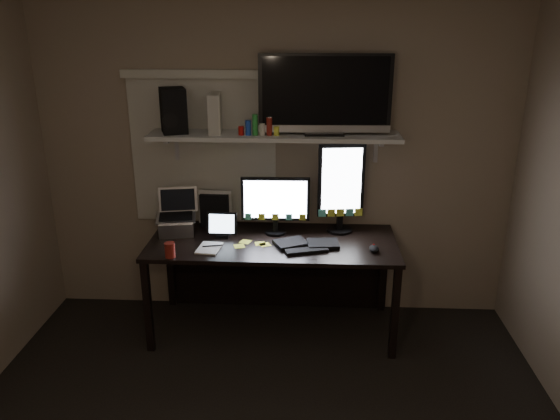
# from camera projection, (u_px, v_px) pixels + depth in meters

# --- Properties ---
(back_wall) EXTENTS (3.60, 0.00, 3.60)m
(back_wall) POSITION_uv_depth(u_px,v_px,m) (276.00, 159.00, 4.15)
(back_wall) COLOR #80715C
(back_wall) RESTS_ON floor
(window_blinds) EXTENTS (1.10, 0.02, 1.10)m
(window_blinds) POSITION_uv_depth(u_px,v_px,m) (204.00, 152.00, 4.15)
(window_blinds) COLOR beige
(window_blinds) RESTS_ON back_wall
(desk) EXTENTS (1.80, 0.75, 0.73)m
(desk) POSITION_uv_depth(u_px,v_px,m) (274.00, 256.00, 4.15)
(desk) COLOR black
(desk) RESTS_ON floor
(wall_shelf) EXTENTS (1.80, 0.35, 0.03)m
(wall_shelf) POSITION_uv_depth(u_px,v_px,m) (274.00, 136.00, 3.91)
(wall_shelf) COLOR beige
(wall_shelf) RESTS_ON back_wall
(monitor_landscape) EXTENTS (0.51, 0.06, 0.44)m
(monitor_landscape) POSITION_uv_depth(u_px,v_px,m) (275.00, 205.00, 4.04)
(monitor_landscape) COLOR black
(monitor_landscape) RESTS_ON desk
(monitor_portrait) EXTENTS (0.35, 0.11, 0.69)m
(monitor_portrait) POSITION_uv_depth(u_px,v_px,m) (341.00, 188.00, 4.04)
(monitor_portrait) COLOR black
(monitor_portrait) RESTS_ON desk
(keyboard) EXTENTS (0.49, 0.30, 0.03)m
(keyboard) POSITION_uv_depth(u_px,v_px,m) (307.00, 244.00, 3.89)
(keyboard) COLOR black
(keyboard) RESTS_ON desk
(mouse) EXTENTS (0.07, 0.11, 0.04)m
(mouse) POSITION_uv_depth(u_px,v_px,m) (374.00, 249.00, 3.79)
(mouse) COLOR black
(mouse) RESTS_ON desk
(notepad) EXTENTS (0.17, 0.22, 0.01)m
(notepad) POSITION_uv_depth(u_px,v_px,m) (209.00, 248.00, 3.83)
(notepad) COLOR silver
(notepad) RESTS_ON desk
(tablet) EXTENTS (0.22, 0.10, 0.19)m
(tablet) POSITION_uv_depth(u_px,v_px,m) (222.00, 225.00, 4.01)
(tablet) COLOR black
(tablet) RESTS_ON desk
(file_sorter) EXTENTS (0.22, 0.11, 0.28)m
(file_sorter) POSITION_uv_depth(u_px,v_px,m) (215.00, 209.00, 4.22)
(file_sorter) COLOR black
(file_sorter) RESTS_ON desk
(laptop) EXTENTS (0.33, 0.28, 0.32)m
(laptop) POSITION_uv_depth(u_px,v_px,m) (176.00, 213.00, 4.05)
(laptop) COLOR #AAAAAE
(laptop) RESTS_ON desk
(cup) EXTENTS (0.09, 0.09, 0.10)m
(cup) POSITION_uv_depth(u_px,v_px,m) (170.00, 250.00, 3.69)
(cup) COLOR maroon
(cup) RESTS_ON desk
(sticky_notes) EXTENTS (0.34, 0.26, 0.00)m
(sticky_notes) POSITION_uv_depth(u_px,v_px,m) (258.00, 245.00, 3.89)
(sticky_notes) COLOR #CCD339
(sticky_notes) RESTS_ON desk
(tv) EXTENTS (0.93, 0.20, 0.56)m
(tv) POSITION_uv_depth(u_px,v_px,m) (325.00, 95.00, 3.79)
(tv) COLOR black
(tv) RESTS_ON wall_shelf
(game_console) EXTENTS (0.10, 0.24, 0.28)m
(game_console) POSITION_uv_depth(u_px,v_px,m) (216.00, 113.00, 3.90)
(game_console) COLOR #B9B7A7
(game_console) RESTS_ON wall_shelf
(speaker) EXTENTS (0.23, 0.26, 0.32)m
(speaker) POSITION_uv_depth(u_px,v_px,m) (173.00, 110.00, 3.89)
(speaker) COLOR black
(speaker) RESTS_ON wall_shelf
(bottles) EXTENTS (0.24, 0.07, 0.15)m
(bottles) POSITION_uv_depth(u_px,v_px,m) (259.00, 124.00, 3.83)
(bottles) COLOR #A50F0C
(bottles) RESTS_ON wall_shelf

